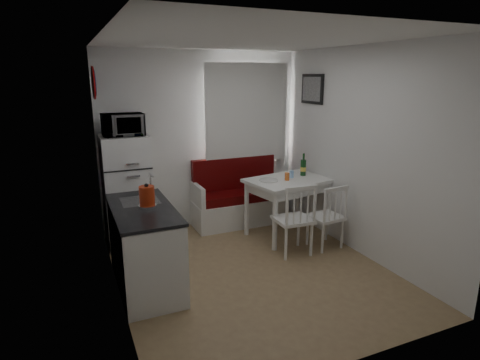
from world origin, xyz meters
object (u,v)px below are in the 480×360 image
Objects in this scene: bench at (238,202)px; kitchen_counter at (145,246)px; chair_left at (297,212)px; chair_right at (330,210)px; fridge at (127,191)px; dining_table at (288,185)px; wine_bottle at (303,164)px; microwave at (123,125)px; kettle at (147,196)px.

kitchen_counter is at bearing -141.22° from bench.
kitchen_counter is at bearing -177.62° from chair_left.
chair_right is 2.70m from fridge.
chair_right is at bearing -79.77° from dining_table.
dining_table is at bearing -15.75° from fridge.
wine_bottle is (0.76, -0.61, 0.66)m from bench.
kitchen_counter is 1.68m from microwave.
bench is at bearing 141.16° from wine_bottle.
kitchen_counter reaches higher than kettle.
kitchen_counter is 0.89× the size of fridge.
wine_bottle reaches higher than dining_table.
wine_bottle reaches higher than chair_left.
dining_table is 3.78× the size of wine_bottle.
fridge is 1.32m from kettle.
bench is 2.79× the size of chair_left.
kettle is at bearing -40.75° from kitchen_counter.
chair_left is at bearing -81.53° from bench.
chair_right is (2.39, -0.01, 0.08)m from kitchen_counter.
kettle is (0.03, -1.29, 0.28)m from fridge.
kitchen_counter is at bearing -90.94° from microwave.
bench is 5.60× the size of kettle.
microwave reaches higher than chair_right.
bench is at bearing 40.49° from kettle.
kitchen_counter is at bearing 174.29° from chair_right.
dining_table is (0.46, -0.71, 0.40)m from bench.
dining_table is at bearing -57.40° from bench.
chair_left is 1.09× the size of chair_right.
kitchen_counter is 4.06× the size of wine_bottle.
chair_right reaches higher than dining_table.
chair_right is 0.92× the size of microwave.
fridge is at bearing -176.13° from bench.
kettle is at bearing -161.83° from wine_bottle.
kettle is at bearing -88.61° from microwave.
bench is 2.77× the size of microwave.
microwave is (-1.88, 1.22, 1.05)m from chair_left.
kettle reaches higher than dining_table.
chair_left is 2.47m from microwave.
chair_left is at bearing -34.04° from fridge.
fridge is at bearing 146.71° from chair_right.
fridge is (-2.38, 1.26, 0.21)m from chair_right.
kettle is at bearing 175.32° from chair_right.
chair_left is 1.90m from kettle.
fridge is 0.89m from microwave.
chair_right is (0.71, -1.37, 0.20)m from bench.
microwave is 2.02× the size of kettle.
wine_bottle is (2.45, 0.74, 0.54)m from kitchen_counter.
kettle reaches higher than chair_right.
chair_right is 0.31× the size of fridge.
chair_left is (0.21, -1.38, 0.25)m from bench.
kitchen_counter reaches higher than dining_table.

